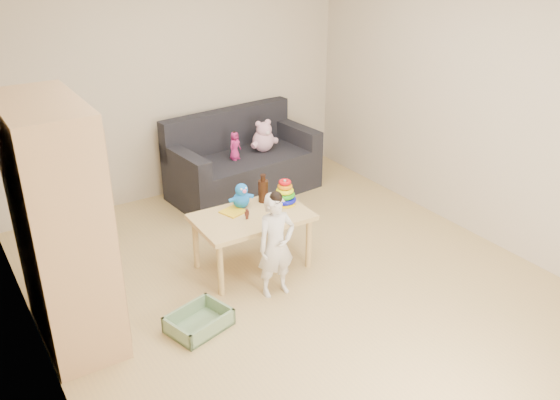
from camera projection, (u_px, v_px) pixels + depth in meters
room at (292, 137)px, 4.55m from camera, size 4.50×4.50×4.50m
wardrobe at (60, 227)px, 4.08m from camera, size 0.50×0.99×1.79m
sofa at (244, 174)px, 6.64m from camera, size 1.69×0.96×0.46m
play_table at (252, 241)px, 5.19m from camera, size 1.00×0.65×0.52m
storage_bin at (199, 321)px, 4.48m from camera, size 0.52×0.44×0.13m
toddler at (276, 247)px, 4.75m from camera, size 0.34×0.24×0.87m
pink_bear at (263, 138)px, 6.60m from camera, size 0.31×0.28×0.30m
doll at (235, 146)px, 6.36m from camera, size 0.18×0.16×0.30m
ring_stacker at (285, 195)px, 5.24m from camera, size 0.20×0.20×0.23m
brown_bottle at (263, 190)px, 5.28m from camera, size 0.09×0.09×0.26m
blue_plush at (241, 195)px, 5.17m from camera, size 0.23×0.21×0.23m
wooden_figure at (247, 214)px, 4.99m from camera, size 0.05×0.04×0.10m
yellow_book at (233, 212)px, 5.13m from camera, size 0.23×0.23×0.01m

